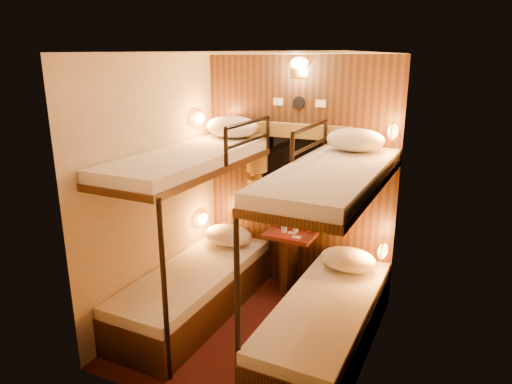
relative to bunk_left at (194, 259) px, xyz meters
The scene contains 22 objects.
floor 0.86m from the bunk_left, ahead, with size 2.10×2.10×0.00m, color #3D1410.
ceiling 1.95m from the bunk_left, ahead, with size 2.10×2.10×0.00m, color silver.
wall_back 1.34m from the bunk_left, 56.56° to the left, with size 2.40×2.40×0.00m, color #C6B293.
wall_front 1.44m from the bunk_left, 59.93° to the right, with size 2.40×2.40×0.00m, color #C6B293.
wall_left 0.74m from the bunk_left, 168.93° to the right, with size 2.40×2.40×0.00m, color #C6B293.
wall_right 1.77m from the bunk_left, ahead, with size 2.40×2.40×0.00m, color #C6B293.
back_panel 1.33m from the bunk_left, 56.16° to the left, with size 2.00×0.03×2.40m, color black.
bunk_left is the anchor object (origin of this frame).
bunk_right 1.30m from the bunk_left, ahead, with size 0.72×1.90×1.82m.
window 1.30m from the bunk_left, 55.30° to the left, with size 1.00×0.12×0.79m.
curtains 1.32m from the bunk_left, 54.32° to the left, with size 1.10×0.22×1.00m.
back_fixtures 2.03m from the bunk_left, 55.16° to the left, with size 0.54×0.09×0.48m.
reading_lamps 1.13m from the bunk_left, 44.25° to the left, with size 2.00×0.20×1.25m.
table 1.02m from the bunk_left, 50.33° to the left, with size 0.50×0.34×0.66m.
bottle_left 0.99m from the bunk_left, 53.08° to the left, with size 0.06×0.06×0.21m.
bottle_right 1.10m from the bunk_left, 50.71° to the left, with size 0.06×0.06×0.21m.
sachet_a 1.03m from the bunk_left, 43.21° to the left, with size 0.09×0.07×0.01m, color silver.
sachet_b 1.04m from the bunk_left, 49.85° to the left, with size 0.08×0.06×0.01m, color silver.
pillow_lower_left 0.65m from the bunk_left, 90.19° to the left, with size 0.53×0.38×0.21m, color silver.
pillow_lower_right 1.44m from the bunk_left, 25.62° to the left, with size 0.52×0.37×0.21m, color silver.
pillow_upper_left 1.37m from the bunk_left, 90.16° to the left, with size 0.56×0.40×0.22m, color silver.
pillow_upper_right 1.83m from the bunk_left, 25.72° to the left, with size 0.51×0.36×0.20m, color silver.
Camera 1 is at (1.59, -3.19, 2.37)m, focal length 32.00 mm.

